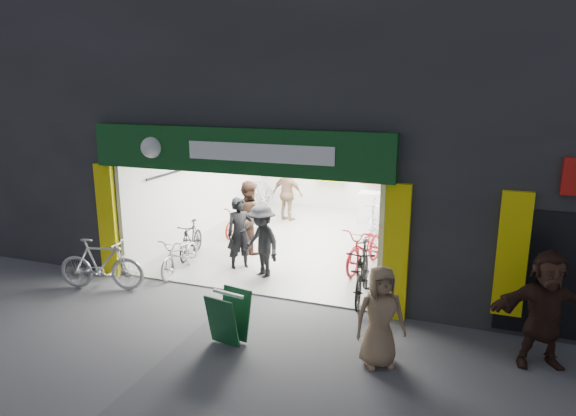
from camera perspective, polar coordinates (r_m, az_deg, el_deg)
The scene contains 17 objects.
ground at distance 11.10m, azimuth -5.42°, elevation -9.37°, with size 60.00×60.00×0.00m, color #56565B.
building at distance 14.60m, azimuth 6.30°, elevation 13.55°, with size 17.00×10.27×8.00m.
bike_left_front at distance 12.26m, azimuth -11.87°, elevation -5.09°, with size 0.60×1.71×0.90m, color #A8A8AD.
bike_left_midfront at distance 13.29m, azimuth -10.73°, elevation -3.48°, with size 0.44×1.55×0.93m, color black.
bike_left_midback at distance 14.99m, azimuth -5.26°, elevation -1.41°, with size 0.58×1.67×0.88m, color maroon.
bike_left_back at distance 17.99m, azimuth -3.02°, elevation 1.63°, with size 0.54×1.91×1.15m, color #B9B8BD.
bike_right_front at distance 10.65m, azimuth 8.26°, elevation -7.03°, with size 0.56×1.97×1.19m, color black.
bike_right_mid at distance 12.37m, azimuth 8.59°, elevation -4.36°, with size 0.71×2.03×1.07m, color maroon.
bike_right_back at distance 15.08m, azimuth 9.37°, elevation -1.10°, with size 0.50×1.75×1.05m, color silver.
parked_bike at distance 11.75m, azimuth -20.04°, elevation -5.88°, with size 0.53×1.88×1.13m, color #A6A7AB.
customer_a at distance 12.17m, azimuth -5.38°, elevation -2.88°, with size 0.64×0.42×1.75m, color black.
customer_b at distance 13.35m, azimuth -4.34°, elevation -1.00°, with size 0.93×0.72×1.91m, color #3A241A.
customer_c at distance 11.62m, azimuth -2.92°, elevation -3.76°, with size 1.10×0.64×1.71m, color black.
customer_d at distance 16.31m, azimuth -0.05°, elevation 1.59°, with size 1.07×0.44×1.82m, color #86674E.
pedestrian_near at distance 8.25m, azimuth 10.20°, elevation -11.81°, with size 0.80×0.52×1.64m, color #8B6E51.
pedestrian_far at distance 8.99m, azimuth 26.68°, elevation -10.03°, with size 1.76×0.56×1.90m, color #321E16.
sandwich_board at distance 8.95m, azimuth -6.60°, elevation -11.86°, with size 0.67×0.69×0.90m.
Camera 1 is at (4.51, -9.16, 4.35)m, focal length 32.00 mm.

